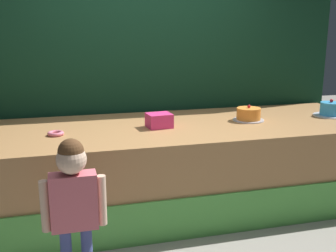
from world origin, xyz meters
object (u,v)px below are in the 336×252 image
cake_center (249,114)px  child_figure (74,196)px  cake_right (331,110)px  donut (56,133)px  pink_box (159,120)px

cake_center → child_figure: bearing=-146.5°
child_figure → cake_center: 2.08m
cake_center → cake_right: size_ratio=0.89×
donut → cake_right: 2.74m
donut → cake_center: cake_center is taller
child_figure → donut: 1.06m
donut → pink_box: bearing=3.4°
donut → cake_right: cake_right is taller
child_figure → cake_right: child_figure is taller
child_figure → cake_center: bearing=33.5°
pink_box → cake_right: size_ratio=0.63×
donut → cake_right: bearing=1.7°
donut → cake_right: (2.74, 0.08, 0.05)m
child_figure → pink_box: child_figure is taller
child_figure → pink_box: bearing=53.5°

